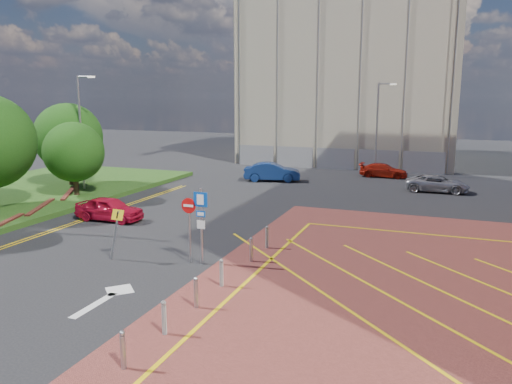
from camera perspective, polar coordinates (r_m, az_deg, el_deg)
The scene contains 14 objects.
ground at distance 20.45m, azimuth -8.71°, elevation -8.83°, with size 140.00×140.00×0.00m, color black.
tree_c at distance 35.49m, azimuth -20.10°, elevation 4.31°, with size 4.00×4.00×4.90m.
tree_d at distance 39.65m, azimuth -20.65°, elevation 5.88°, with size 5.00×5.00×6.08m.
lamp_left_far at distance 37.49m, azimuth -19.33°, elevation 6.93°, with size 1.53×0.16×8.00m.
lamp_back at distance 45.12m, azimuth 13.75°, elevation 7.42°, with size 1.53×0.16×8.00m.
sign_cluster at distance 20.58m, azimuth -6.81°, elevation -2.97°, with size 1.17×0.12×3.20m.
warning_sign at distance 21.80m, azimuth -15.72°, elevation -3.95°, with size 0.72×0.41×2.25m.
bollard_row at distance 17.90m, azimuth -4.87°, elevation -10.06°, with size 0.14×11.14×0.90m.
construction_building at distance 57.67m, azimuth 11.44°, elevation 14.82°, with size 21.20×19.20×22.00m, color #B0A590.
construction_fence at distance 47.86m, azimuth 10.21°, elevation 3.70°, with size 21.60×0.06×2.00m, color gray.
car_red_left at distance 29.10m, azimuth -16.41°, elevation -1.85°, with size 1.57×3.89×1.33m, color red.
car_blue_back at distance 40.88m, azimuth 1.85°, elevation 2.31°, with size 1.60×4.59×1.51m, color navy.
car_red_back at distance 44.22m, azimuth 14.35°, elevation 2.41°, with size 1.64×4.03×1.17m, color #B31E0F.
car_silver_back at distance 38.57m, azimuth 20.00°, elevation 0.92°, with size 2.04×4.43×1.23m, color #A2A1A8.
Camera 1 is at (9.58, -16.72, 6.87)m, focal length 35.00 mm.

